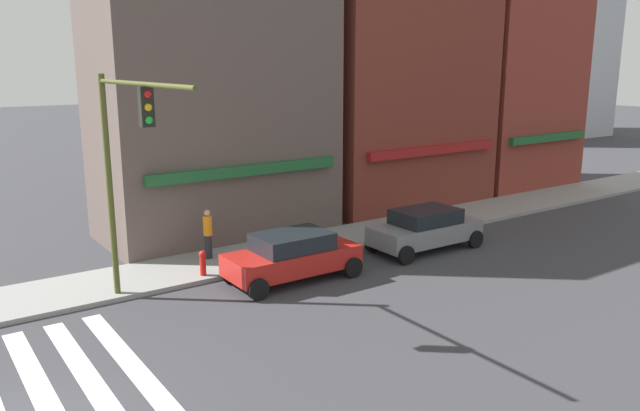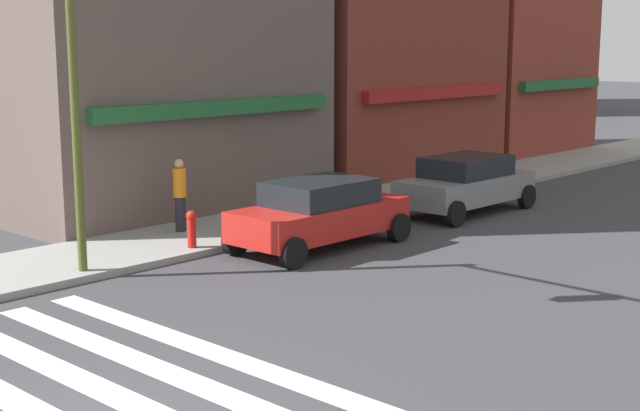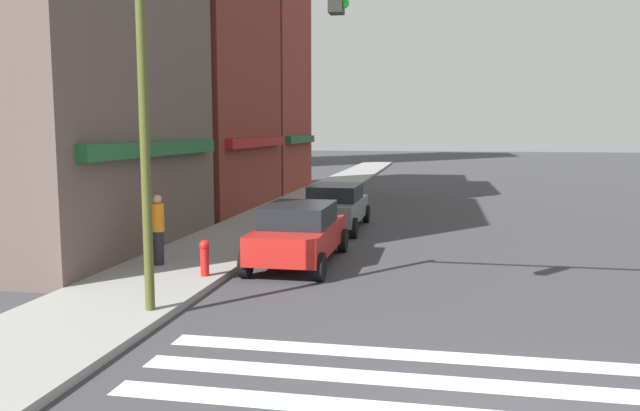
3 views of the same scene
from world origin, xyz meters
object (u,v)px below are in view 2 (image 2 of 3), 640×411
traffic_signal (119,44)px  fire_hydrant (192,227)px  sedan_red (320,212)px  pedestrian_orange_vest (180,194)px  sedan_grey (466,183)px

traffic_signal → fire_hydrant: size_ratio=7.90×
sedan_red → fire_hydrant: sedan_red is taller
fire_hydrant → sedan_red: bearing=-35.4°
traffic_signal → fire_hydrant: 5.15m
traffic_signal → pedestrian_orange_vest: bearing=40.0°
sedan_grey → pedestrian_orange_vest: 8.10m
pedestrian_orange_vest → sedan_red: bearing=-91.0°
traffic_signal → sedan_red: (5.19, -0.14, -3.80)m
sedan_grey → fire_hydrant: size_ratio=5.24×
sedan_grey → pedestrian_orange_vest: bearing=156.6°
fire_hydrant → pedestrian_orange_vest: bearing=59.5°
pedestrian_orange_vest → fire_hydrant: (-0.93, -1.58, -0.46)m
traffic_signal → sedan_grey: bearing=-0.7°
traffic_signal → fire_hydrant: traffic_signal is taller
pedestrian_orange_vest → sedan_grey: bearing=-48.8°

